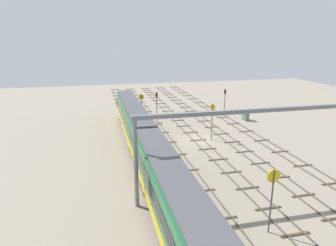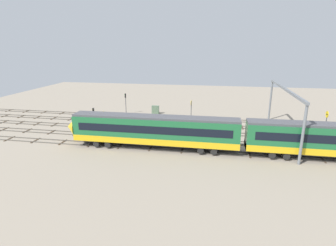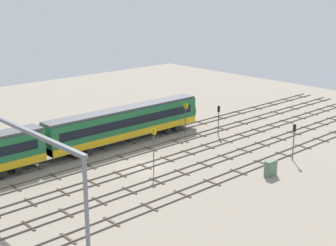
% 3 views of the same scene
% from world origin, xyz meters
% --- Properties ---
extents(ground_plane, '(114.88, 114.88, 0.00)m').
position_xyz_m(ground_plane, '(0.00, 0.00, 0.00)').
color(ground_plane, gray).
extents(track_near_foreground, '(98.88, 2.40, 0.16)m').
position_xyz_m(track_near_foreground, '(0.00, -8.73, 0.07)').
color(track_near_foreground, '#59544C').
rests_on(track_near_foreground, ground).
extents(track_second_near, '(98.88, 2.40, 0.16)m').
position_xyz_m(track_second_near, '(0.00, -4.37, 0.07)').
color(track_second_near, '#59544C').
rests_on(track_second_near, ground).
extents(track_middle, '(98.88, 2.40, 0.16)m').
position_xyz_m(track_middle, '(0.00, 0.00, 0.07)').
color(track_middle, '#59544C').
rests_on(track_middle, ground).
extents(track_second_far, '(98.88, 2.40, 0.16)m').
position_xyz_m(track_second_far, '(0.00, 4.37, 0.07)').
color(track_second_far, '#59544C').
rests_on(track_second_far, ground).
extents(track_with_train, '(98.88, 2.40, 0.16)m').
position_xyz_m(track_with_train, '(0.00, 8.73, 0.07)').
color(track_with_train, '#59544C').
rests_on(track_with_train, ground).
extents(train, '(50.40, 3.24, 4.80)m').
position_xyz_m(train, '(-7.73, 8.73, 2.66)').
color(train, '#1E6638').
rests_on(train, ground).
extents(overhead_gantry, '(0.40, 22.51, 8.09)m').
position_xyz_m(overhead_gantry, '(-15.28, -0.14, 6.34)').
color(overhead_gantry, slate).
rests_on(overhead_gantry, ground).
extents(speed_sign_near_foreground, '(0.14, 0.93, 4.67)m').
position_xyz_m(speed_sign_near_foreground, '(12.87, 6.13, 3.07)').
color(speed_sign_near_foreground, '#4C4C51').
rests_on(speed_sign_near_foreground, ground).
extents(speed_sign_mid_trackside, '(0.14, 1.03, 5.09)m').
position_xyz_m(speed_sign_mid_trackside, '(-21.17, 1.75, 3.40)').
color(speed_sign_mid_trackside, '#4C4C51').
rests_on(speed_sign_mid_trackside, ground).
extents(speed_sign_far_trackside, '(0.14, 0.85, 5.24)m').
position_xyz_m(speed_sign_far_trackside, '(-0.21, -1.93, 3.33)').
color(speed_sign_far_trackside, '#4C4C51').
rests_on(speed_sign_far_trackside, ground).
extents(signal_light_trackside_approach, '(0.31, 0.32, 4.54)m').
position_xyz_m(signal_light_trackside_approach, '(14.92, -10.54, 2.97)').
color(signal_light_trackside_approach, '#4C4C51').
rests_on(signal_light_trackside_approach, ground).
extents(signal_light_trackside_departure, '(0.31, 0.32, 4.27)m').
position_xyz_m(signal_light_trackside_departure, '(16.20, 2.76, 2.81)').
color(signal_light_trackside_departure, '#4C4C51').
rests_on(signal_light_trackside_departure, ground).
extents(relay_cabinet, '(1.56, 0.70, 1.81)m').
position_xyz_m(relay_cabinet, '(8.57, -11.81, 0.91)').
color(relay_cabinet, '#597259').
rests_on(relay_cabinet, ground).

